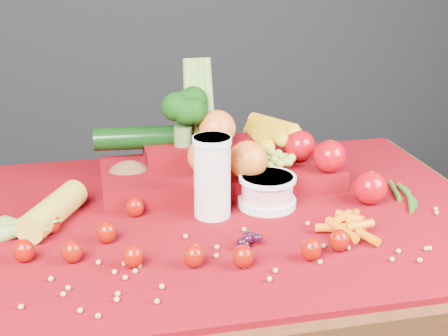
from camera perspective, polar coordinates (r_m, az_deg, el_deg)
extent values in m
cube|color=#32170B|center=(1.27, 0.19, -5.58)|extent=(1.10, 0.80, 0.05)
cube|color=#32170B|center=(1.74, -18.43, -13.14)|extent=(0.06, 0.06, 0.70)
cube|color=#32170B|center=(1.87, 12.61, -9.90)|extent=(0.06, 0.06, 0.70)
cube|color=#650309|center=(1.26, 0.20, -4.31)|extent=(1.05, 0.75, 0.01)
cylinder|color=beige|center=(1.21, -1.08, -0.82)|extent=(0.07, 0.07, 0.16)
cylinder|color=silver|center=(1.19, -1.11, 2.56)|extent=(0.08, 0.08, 0.01)
cylinder|color=silver|center=(1.29, 3.94, -3.11)|extent=(0.12, 0.12, 0.02)
cylinder|color=pink|center=(1.27, 3.98, -1.77)|extent=(0.10, 0.10, 0.05)
cylinder|color=silver|center=(1.27, 4.00, -0.93)|extent=(0.12, 0.12, 0.01)
ellipsoid|color=#820407|center=(1.15, -10.71, -5.80)|extent=(0.04, 0.04, 0.04)
cone|color=#1C4D0D|center=(1.14, -10.78, -4.92)|extent=(0.03, 0.03, 0.01)
ellipsoid|color=#820407|center=(1.10, -13.73, -7.42)|extent=(0.04, 0.04, 0.04)
cone|color=#1C4D0D|center=(1.09, -13.82, -6.51)|extent=(0.03, 0.03, 0.01)
ellipsoid|color=#820407|center=(1.06, -8.32, -8.01)|extent=(0.04, 0.04, 0.04)
cone|color=#1C4D0D|center=(1.05, -8.38, -7.08)|extent=(0.03, 0.03, 0.01)
ellipsoid|color=#820407|center=(1.06, -2.77, -8.03)|extent=(0.04, 0.04, 0.04)
cone|color=#1C4D0D|center=(1.05, -2.79, -7.10)|extent=(0.03, 0.03, 0.01)
ellipsoid|color=#820407|center=(1.05, 1.75, -8.10)|extent=(0.04, 0.04, 0.04)
cone|color=#1C4D0D|center=(1.04, 1.77, -7.16)|extent=(0.03, 0.03, 0.01)
ellipsoid|color=#820407|center=(1.09, 7.96, -7.37)|extent=(0.04, 0.04, 0.04)
cone|color=#1C4D0D|center=(1.08, 8.02, -6.45)|extent=(0.03, 0.03, 0.01)
ellipsoid|color=#820407|center=(1.24, -8.14, -3.54)|extent=(0.04, 0.04, 0.04)
cone|color=#1C4D0D|center=(1.24, -8.19, -2.71)|extent=(0.03, 0.03, 0.01)
ellipsoid|color=#820407|center=(1.21, -15.58, -4.89)|extent=(0.04, 0.04, 0.04)
cone|color=#1C4D0D|center=(1.20, -15.67, -4.05)|extent=(0.03, 0.03, 0.01)
ellipsoid|color=#820407|center=(1.12, 10.51, -6.53)|extent=(0.04, 0.04, 0.04)
cone|color=#1C4D0D|center=(1.11, 10.58, -5.64)|extent=(0.03, 0.03, 0.01)
ellipsoid|color=#820407|center=(1.12, -17.82, -7.21)|extent=(0.04, 0.04, 0.04)
cone|color=#1C4D0D|center=(1.11, -17.93, -6.33)|extent=(0.03, 0.03, 0.01)
cylinder|color=gold|center=(1.24, -15.35, -3.78)|extent=(0.13, 0.19, 0.06)
ellipsoid|color=brown|center=(1.37, -8.66, -0.65)|extent=(0.10, 0.07, 0.06)
cube|color=#650309|center=(1.39, -0.34, -0.59)|extent=(0.52, 0.22, 0.04)
cube|color=#650309|center=(1.42, -1.56, 1.58)|extent=(0.28, 0.12, 0.03)
sphere|color=#990012|center=(1.35, 9.65, 1.07)|extent=(0.07, 0.07, 0.07)
sphere|color=#990012|center=(1.32, 13.23, -1.75)|extent=(0.07, 0.07, 0.07)
sphere|color=#990012|center=(1.40, 6.94, 2.04)|extent=(0.07, 0.07, 0.07)
sphere|color=#B53016|center=(1.31, -1.60, 1.06)|extent=(0.08, 0.08, 0.08)
sphere|color=#B53016|center=(1.29, 2.22, 0.73)|extent=(0.08, 0.08, 0.08)
sphere|color=#B53016|center=(1.38, -0.61, 3.65)|extent=(0.08, 0.08, 0.08)
cylinder|color=gold|center=(1.46, 2.39, 2.12)|extent=(0.06, 0.15, 0.04)
cylinder|color=gold|center=(1.46, 3.16, 2.73)|extent=(0.04, 0.14, 0.04)
cylinder|color=gold|center=(1.46, 3.93, 3.34)|extent=(0.07, 0.15, 0.04)
cylinder|color=gold|center=(1.46, 4.51, 3.94)|extent=(0.09, 0.14, 0.04)
cylinder|color=#3F662D|center=(1.39, -3.78, 2.97)|extent=(0.04, 0.04, 0.04)
cylinder|color=olive|center=(1.42, -3.26, 5.53)|extent=(0.03, 0.06, 0.22)
cylinder|color=olive|center=(1.42, -2.62, 5.57)|extent=(0.02, 0.06, 0.22)
cylinder|color=olive|center=(1.42, -1.98, 5.61)|extent=(0.02, 0.06, 0.22)
cylinder|color=olive|center=(1.43, -1.35, 5.65)|extent=(0.03, 0.06, 0.22)
cylinder|color=black|center=(1.43, -7.42, 2.77)|extent=(0.22, 0.07, 0.05)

